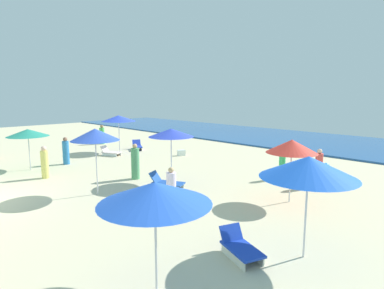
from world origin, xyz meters
The scene contains 21 objects.
ocean centered at (0.00, 24.20, 0.06)m, with size 60.00×11.60×0.12m, color #215298.
umbrella_0 centered at (2.26, 3.83, 2.47)m, with size 1.94×1.94×2.72m.
umbrella_1 centered at (8.23, 8.63, 2.15)m, with size 1.91×1.91×2.41m.
umbrella_2 centered at (-5.53, 9.67, 2.38)m, with size 2.36×2.36×2.59m.
lounge_chair_2_0 centered at (-5.42, 11.08, 0.26)m, with size 1.54×1.22×0.68m.
lounge_chair_2_1 centered at (-4.78, 8.50, 0.24)m, with size 1.46×1.09×0.64m.
umbrella_3 centered at (3.04, 7.16, 2.33)m, with size 2.07×2.07×2.52m.
lounge_chair_3_0 centered at (3.69, 6.28, 0.28)m, with size 1.59×1.20×0.74m.
umbrella_4 centered at (-4.23, 3.31, 2.03)m, with size 2.14×2.14×2.22m.
umbrella_5 centered at (9.15, 1.50, 2.14)m, with size 2.31×2.31×2.36m.
umbrella_6 centered at (10.60, 5.06, 2.33)m, with size 2.35×2.35×2.60m.
lounge_chair_6_0 centered at (9.49, 3.90, 0.26)m, with size 1.40×1.02×0.67m.
beachgoer_0 centered at (1.32, 6.33, 0.79)m, with size 0.42×0.42×1.72m.
beachgoer_2 centered at (-4.24, 5.29, 0.74)m, with size 0.52×0.52×1.60m.
beachgoer_3 centered at (-9.76, 10.63, 0.72)m, with size 0.56×0.56×1.57m.
beachgoer_4 centered at (5.61, 4.95, 0.70)m, with size 0.39×0.39×1.52m.
beachgoer_5 centered at (6.26, 11.46, 0.74)m, with size 0.42×0.42×1.58m.
beachgoer_6 centered at (-1.87, 3.25, 0.75)m, with size 0.47×0.47×1.59m.
beachgoer_7 centered at (8.08, 11.40, 0.80)m, with size 0.41×0.41×1.70m.
beach_ball_0 centered at (6.99, 14.81, 0.19)m, with size 0.38×0.38×0.38m, color #3290DC.
cooler_box_1 centered at (-1.50, 11.91, 0.19)m, with size 0.49×0.31×0.37m, color white.
Camera 1 is at (14.04, -2.24, 4.09)m, focal length 29.92 mm.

